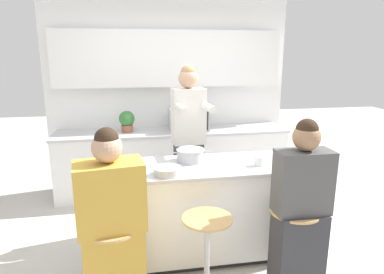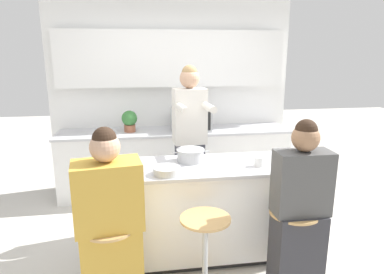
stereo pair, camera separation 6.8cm
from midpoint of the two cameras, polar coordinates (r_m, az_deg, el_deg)
ground_plane at (r=3.53m, az=-0.38°, el=-18.82°), size 16.00×16.00×0.00m
wall_back at (r=4.85m, az=-4.20°, el=9.58°), size 3.36×0.22×2.70m
back_counter at (r=4.77m, az=-3.59°, el=-4.02°), size 3.12×0.63×0.88m
kitchen_island at (r=3.30m, az=-0.39°, el=-12.11°), size 1.78×0.68×0.91m
bar_stool_leftmost at (r=2.76m, az=-13.70°, el=-19.88°), size 0.39×0.39×0.69m
bar_stool_center at (r=2.82m, az=1.77°, el=-18.69°), size 0.39×0.39×0.69m
bar_stool_rightmost at (r=3.02m, az=15.80°, el=-16.86°), size 0.39×0.39×0.69m
person_cooking at (r=3.72m, az=-1.09°, el=-1.62°), size 0.39×0.57×1.78m
person_wrapped_blanket at (r=2.61m, az=-13.92°, el=-14.75°), size 0.51×0.35×1.43m
person_seated_near at (r=2.89m, az=16.91°, el=-12.32°), size 0.43×0.27×1.43m
cooking_pot at (r=3.23m, az=-0.88°, el=-3.05°), size 0.35×0.27×0.12m
fruit_bowl at (r=2.90m, az=-4.78°, el=-5.65°), size 0.23×0.23×0.06m
coffee_cup_near at (r=3.16m, az=10.47°, el=-3.95°), size 0.12×0.09×0.09m
banana_bunch at (r=3.19m, az=-13.88°, el=-4.35°), size 0.17×0.12×0.06m
microwave at (r=4.61m, az=-1.02°, el=3.01°), size 0.52×0.37×0.31m
potted_plant at (r=4.59m, az=-11.22°, el=2.71°), size 0.20×0.20×0.28m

